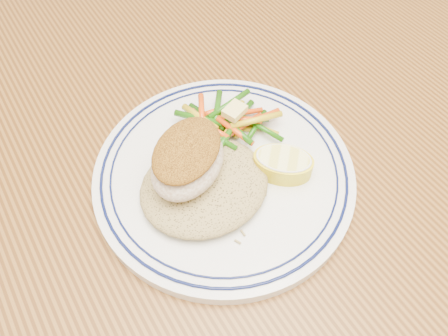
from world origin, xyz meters
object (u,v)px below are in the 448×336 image
at_px(dining_table, 237,199).
at_px(lemon_wedge, 283,164).
at_px(plate, 224,174).
at_px(fish_fillet, 188,159).
at_px(vegetable_pile, 228,122).
at_px(rice_pilaf, 204,184).

distance_m(dining_table, lemon_wedge, 0.14).
height_order(plate, fish_fillet, fish_fillet).
height_order(dining_table, vegetable_pile, vegetable_pile).
relative_size(dining_table, plate, 5.29).
relative_size(fish_fillet, vegetable_pile, 1.01).
bearing_deg(vegetable_pile, plate, -126.83).
bearing_deg(plate, fish_fillet, 172.13).
bearing_deg(dining_table, vegetable_pile, 82.79).
height_order(dining_table, fish_fillet, fish_fillet).
relative_size(rice_pilaf, lemon_wedge, 1.65).
bearing_deg(dining_table, rice_pilaf, -155.51).
bearing_deg(fish_fillet, lemon_wedge, -23.41).
height_order(fish_fillet, lemon_wedge, fish_fillet).
bearing_deg(lemon_wedge, dining_table, 111.88).
xyz_separation_m(dining_table, fish_fillet, (-0.07, -0.01, 0.16)).
relative_size(dining_table, fish_fillet, 13.15).
relative_size(dining_table, vegetable_pile, 13.25).
height_order(dining_table, plate, plate).
relative_size(plate, vegetable_pile, 2.50).
bearing_deg(lemon_wedge, vegetable_pile, 102.00).
bearing_deg(lemon_wedge, rice_pilaf, 164.08).
distance_m(dining_table, vegetable_pile, 0.13).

